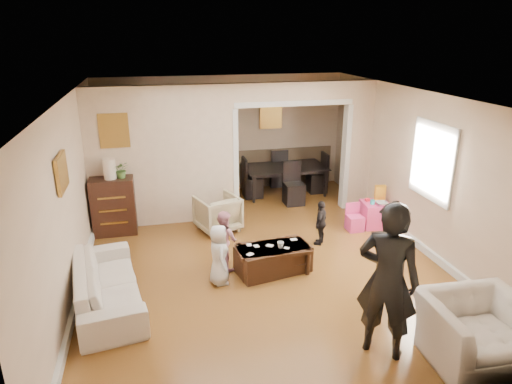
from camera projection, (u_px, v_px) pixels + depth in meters
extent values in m
plane|color=#965B26|center=(259.00, 256.00, 7.49)|extent=(7.00, 7.00, 0.00)
cube|color=beige|center=(164.00, 157.00, 8.42)|extent=(2.75, 0.18, 2.60)
cube|color=beige|center=(357.00, 146.00, 9.24)|extent=(0.55, 0.18, 2.60)
cube|color=beige|center=(294.00, 91.00, 8.58)|extent=(2.22, 0.18, 0.35)
cube|color=white|center=(433.00, 161.00, 7.19)|extent=(0.03, 0.95, 1.10)
cube|color=brown|center=(114.00, 131.00, 7.97)|extent=(0.45, 0.03, 0.55)
cube|color=brown|center=(62.00, 173.00, 5.76)|extent=(0.03, 0.55, 0.40)
cube|color=brown|center=(271.00, 115.00, 10.32)|extent=(0.45, 0.03, 0.55)
imported|color=beige|center=(107.00, 284.00, 6.10)|extent=(1.08, 2.13, 0.59)
imported|color=tan|center=(218.00, 213.00, 8.40)|extent=(0.90, 0.91, 0.66)
imported|color=beige|center=(477.00, 332.00, 5.02)|extent=(1.16, 1.03, 0.73)
cube|color=black|center=(114.00, 206.00, 8.20)|extent=(0.76, 0.43, 1.04)
cylinder|color=beige|center=(110.00, 169.00, 7.97)|extent=(0.22, 0.22, 0.36)
imported|color=#456B2F|center=(122.00, 170.00, 8.02)|extent=(0.27, 0.24, 0.30)
cube|color=#361E11|center=(273.00, 259.00, 6.96)|extent=(1.18, 0.75, 0.41)
imported|color=silver|center=(281.00, 245.00, 6.85)|extent=(0.12, 0.12, 0.09)
cube|color=#FA418B|center=(375.00, 214.00, 8.59)|extent=(0.53, 0.53, 0.47)
cube|color=yellow|center=(380.00, 193.00, 8.58)|extent=(0.21, 0.09, 0.30)
cylinder|color=#28C6C9|center=(373.00, 202.00, 8.43)|extent=(0.08, 0.08, 0.08)
cube|color=red|center=(367.00, 200.00, 8.59)|extent=(0.09, 0.08, 0.05)
imported|color=silver|center=(382.00, 203.00, 8.41)|extent=(0.24, 0.24, 0.05)
imported|color=black|center=(285.00, 181.00, 10.26)|extent=(1.82, 1.03, 0.64)
imported|color=black|center=(388.00, 280.00, 4.97)|extent=(0.80, 0.77, 1.85)
imported|color=silver|center=(219.00, 255.00, 6.55)|extent=(0.30, 0.45, 0.91)
imported|color=pink|center=(224.00, 240.00, 7.00)|extent=(0.54, 0.57, 0.94)
imported|color=black|center=(321.00, 223.00, 7.81)|extent=(0.44, 0.48, 0.79)
cube|color=white|center=(270.00, 245.00, 6.93)|extent=(0.13, 0.13, 0.00)
cube|color=white|center=(256.00, 246.00, 6.91)|extent=(0.09, 0.10, 0.00)
cube|color=white|center=(249.00, 245.00, 6.95)|extent=(0.08, 0.10, 0.00)
cube|color=white|center=(250.00, 254.00, 6.66)|extent=(0.13, 0.12, 0.00)
cube|color=white|center=(287.00, 248.00, 6.85)|extent=(0.10, 0.09, 0.00)
cube|color=white|center=(294.00, 239.00, 7.13)|extent=(0.10, 0.08, 0.00)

